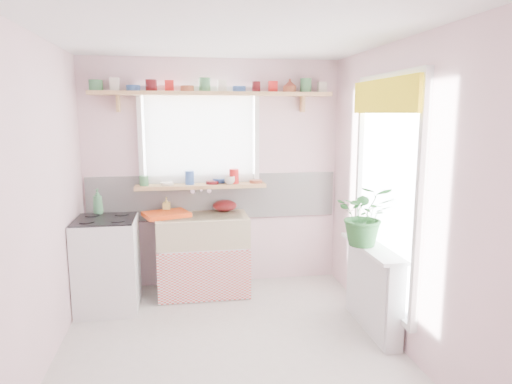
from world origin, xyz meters
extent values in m
plane|color=beige|center=(0.00, 0.00, 0.00)|extent=(3.20, 3.20, 0.00)
plane|color=white|center=(0.00, 0.00, 2.50)|extent=(3.20, 3.20, 0.00)
plane|color=beige|center=(0.00, 1.60, 1.25)|extent=(2.80, 0.00, 2.80)
plane|color=beige|center=(0.00, -1.60, 1.25)|extent=(2.80, 0.00, 2.80)
plane|color=beige|center=(-1.40, 0.00, 1.25)|extent=(0.00, 3.20, 3.20)
plane|color=beige|center=(1.40, 0.00, 1.25)|extent=(0.00, 3.20, 3.20)
cube|color=white|center=(0.00, 1.59, 1.00)|extent=(2.74, 0.03, 0.50)
cube|color=pink|center=(0.00, 1.58, 0.80)|extent=(2.74, 0.02, 0.12)
cube|color=white|center=(-0.15, 1.60, 1.65)|extent=(1.20, 0.01, 1.00)
cube|color=white|center=(-0.15, 1.53, 1.65)|extent=(1.15, 0.02, 0.95)
cube|color=white|center=(1.40, 0.20, 1.25)|extent=(0.01, 1.10, 1.90)
cube|color=yellow|center=(1.31, 0.20, 2.06)|extent=(0.03, 1.20, 0.28)
cube|color=white|center=(-0.15, 1.30, 0.28)|extent=(0.85, 0.55, 0.55)
cube|color=#E54A43|center=(-0.15, 1.02, 0.28)|extent=(0.95, 0.02, 0.53)
cube|color=beige|center=(-0.15, 1.30, 0.70)|extent=(0.95, 0.55, 0.30)
cylinder|color=silver|center=(-0.15, 1.55, 1.10)|extent=(0.03, 0.22, 0.03)
cube|color=white|center=(-1.10, 1.05, 0.45)|extent=(0.58, 0.58, 0.90)
cube|color=black|center=(-1.10, 1.05, 0.91)|extent=(0.56, 0.56, 0.02)
cylinder|color=black|center=(-1.24, 0.91, 0.92)|extent=(0.14, 0.14, 0.01)
cylinder|color=black|center=(-0.96, 0.91, 0.92)|extent=(0.14, 0.14, 0.01)
cylinder|color=black|center=(-1.24, 1.19, 0.92)|extent=(0.14, 0.14, 0.01)
cylinder|color=black|center=(-0.96, 1.19, 0.92)|extent=(0.14, 0.14, 0.01)
cube|color=white|center=(1.30, 0.20, 0.38)|extent=(0.15, 0.90, 0.75)
cube|color=white|center=(1.27, 0.20, 0.76)|extent=(0.22, 0.95, 0.03)
cube|color=tan|center=(-0.15, 1.48, 1.14)|extent=(1.40, 0.22, 0.04)
cube|color=tan|center=(0.00, 1.47, 2.12)|extent=(2.52, 0.24, 0.04)
cylinder|color=#3F7F4C|center=(-1.18, 1.47, 2.20)|extent=(0.11, 0.11, 0.12)
cylinder|color=silver|center=(-1.00, 1.47, 2.20)|extent=(0.11, 0.11, 0.12)
cylinder|color=#3359A5|center=(-0.82, 1.47, 2.17)|extent=(0.11, 0.11, 0.06)
cylinder|color=#590F14|center=(-0.64, 1.47, 2.20)|extent=(0.11, 0.11, 0.12)
cylinder|color=red|center=(-0.45, 1.47, 2.20)|extent=(0.11, 0.11, 0.12)
cylinder|color=#A55133|center=(-0.27, 1.47, 2.17)|extent=(0.11, 0.11, 0.06)
cylinder|color=#3F7F4C|center=(-0.09, 1.47, 2.20)|extent=(0.11, 0.11, 0.12)
cylinder|color=silver|center=(0.09, 1.47, 2.20)|extent=(0.11, 0.11, 0.12)
cylinder|color=#3359A5|center=(0.27, 1.47, 2.17)|extent=(0.11, 0.11, 0.06)
cylinder|color=#590F14|center=(0.45, 1.47, 2.20)|extent=(0.11, 0.11, 0.12)
cylinder|color=red|center=(0.64, 1.47, 2.20)|extent=(0.11, 0.11, 0.12)
cylinder|color=#A55133|center=(0.82, 1.47, 2.17)|extent=(0.11, 0.11, 0.06)
cylinder|color=#3F7F4C|center=(1.00, 1.47, 2.20)|extent=(0.11, 0.11, 0.12)
cylinder|color=silver|center=(1.18, 1.47, 2.20)|extent=(0.11, 0.11, 0.12)
cylinder|color=#3F7F4C|center=(-0.77, 1.48, 1.22)|extent=(0.11, 0.11, 0.12)
cylinder|color=silver|center=(-0.52, 1.48, 1.22)|extent=(0.11, 0.11, 0.12)
cylinder|color=#3359A5|center=(-0.27, 1.48, 1.19)|extent=(0.11, 0.11, 0.06)
cylinder|color=#590F14|center=(-0.03, 1.48, 1.22)|extent=(0.11, 0.11, 0.12)
cylinder|color=red|center=(0.22, 1.48, 1.22)|extent=(0.11, 0.11, 0.12)
cylinder|color=#A55133|center=(0.47, 1.48, 1.19)|extent=(0.11, 0.11, 0.06)
cube|color=#F54D15|center=(-0.53, 1.34, 0.87)|extent=(0.54, 0.47, 0.04)
ellipsoid|color=#540E10|center=(0.11, 1.50, 0.91)|extent=(0.34, 0.34, 0.12)
imported|color=#29662D|center=(1.21, 0.23, 1.05)|extent=(0.60, 0.57, 0.54)
imported|color=white|center=(1.33, 0.60, 0.81)|extent=(0.35, 0.35, 0.07)
imported|color=#29682D|center=(1.33, 0.39, 0.89)|extent=(0.14, 0.12, 0.22)
imported|color=#D4C25E|center=(-0.53, 1.50, 0.94)|extent=(0.08, 0.08, 0.17)
imported|color=beige|center=(0.16, 1.42, 1.20)|extent=(0.14, 0.14, 0.09)
imported|color=#3557AC|center=(0.07, 1.54, 1.19)|extent=(0.22, 0.22, 0.05)
imported|color=#AD4735|center=(0.84, 1.53, 2.21)|extent=(0.14, 0.14, 0.14)
imported|color=#468D5A|center=(-1.19, 1.27, 1.04)|extent=(0.12, 0.12, 0.26)
sphere|color=orange|center=(1.33, 0.60, 0.87)|extent=(0.08, 0.08, 0.08)
sphere|color=orange|center=(1.39, 0.63, 0.87)|extent=(0.08, 0.08, 0.08)
sphere|color=orange|center=(1.28, 0.62, 0.87)|extent=(0.08, 0.08, 0.08)
cylinder|color=yellow|center=(1.35, 0.55, 0.88)|extent=(0.18, 0.04, 0.10)
camera|label=1|loc=(-0.36, -3.42, 1.92)|focal=32.00mm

